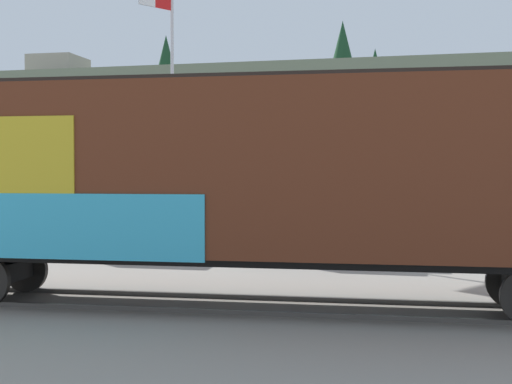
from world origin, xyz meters
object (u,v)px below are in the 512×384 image
parked_car_black (126,226)px  flagpole (167,78)px  parked_car_blue (320,232)px  freight_car (246,173)px

parked_car_black → flagpole: bearing=96.6°
flagpole → parked_car_blue: flagpole is taller
parked_car_black → parked_car_blue: parked_car_black is taller
freight_car → parked_car_black: (-5.25, 6.56, -1.56)m
parked_car_black → freight_car: bearing=-51.3°
flagpole → parked_car_black: 7.03m
freight_car → flagpole: flagpole is taller
parked_car_black → parked_car_blue: 5.67m
flagpole → parked_car_blue: 9.35m
freight_car → flagpole: size_ratio=1.75×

